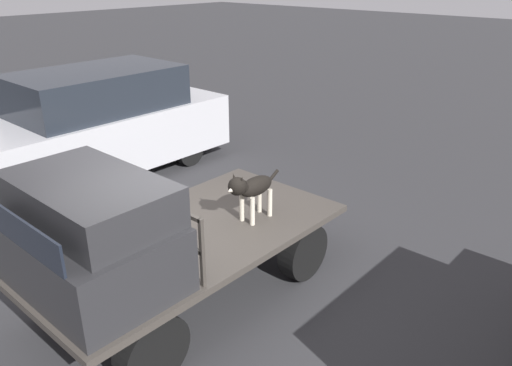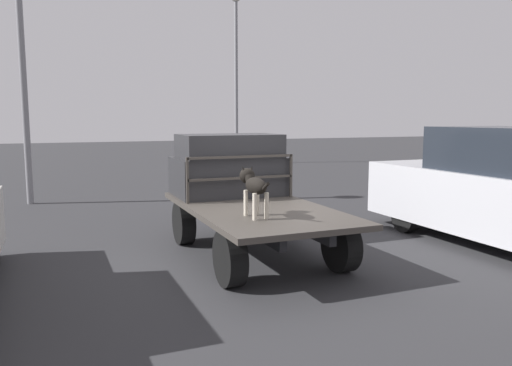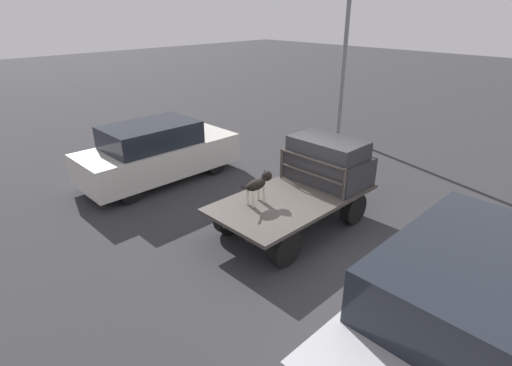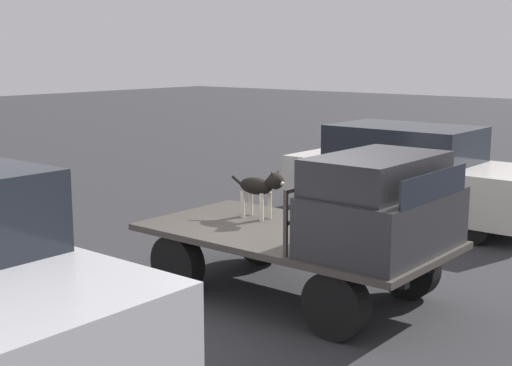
# 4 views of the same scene
# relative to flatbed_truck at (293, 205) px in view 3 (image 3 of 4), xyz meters

# --- Properties ---
(ground_plane) EXTENTS (80.00, 80.00, 0.00)m
(ground_plane) POSITION_rel_flatbed_truck_xyz_m (0.00, 0.00, -0.58)
(ground_plane) COLOR #2D2D30
(flatbed_truck) EXTENTS (3.81, 1.97, 0.80)m
(flatbed_truck) POSITION_rel_flatbed_truck_xyz_m (0.00, 0.00, 0.00)
(flatbed_truck) COLOR black
(flatbed_truck) RESTS_ON ground
(truck_cab) EXTENTS (1.21, 1.85, 1.07)m
(truck_cab) POSITION_rel_flatbed_truck_xyz_m (1.22, 0.00, 0.72)
(truck_cab) COLOR #28282B
(truck_cab) RESTS_ON flatbed_truck
(truck_headboard) EXTENTS (0.04, 1.85, 0.74)m
(truck_headboard) POSITION_rel_flatbed_truck_xyz_m (0.57, 0.00, 0.71)
(truck_headboard) COLOR #3D3833
(truck_headboard) RESTS_ON flatbed_truck
(dog) EXTENTS (0.90, 0.23, 0.68)m
(dog) POSITION_rel_flatbed_truck_xyz_m (-0.75, 0.33, 0.65)
(dog) COLOR beige
(dog) RESTS_ON flatbed_truck
(parked_sedan) EXTENTS (4.52, 1.80, 1.71)m
(parked_sedan) POSITION_rel_flatbed_truck_xyz_m (-0.68, 4.50, 0.27)
(parked_sedan) COLOR black
(parked_sedan) RESTS_ON ground
(parked_pickup_far) EXTENTS (5.31, 1.95, 2.00)m
(parked_pickup_far) POSITION_rel_flatbed_truck_xyz_m (-1.27, -4.10, 0.39)
(parked_pickup_far) COLOR black
(parked_pickup_far) RESTS_ON ground
(light_pole_near) EXTENTS (0.52, 0.52, 6.28)m
(light_pole_near) POSITION_rel_flatbed_truck_xyz_m (6.61, 3.40, 3.84)
(light_pole_near) COLOR gray
(light_pole_near) RESTS_ON ground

